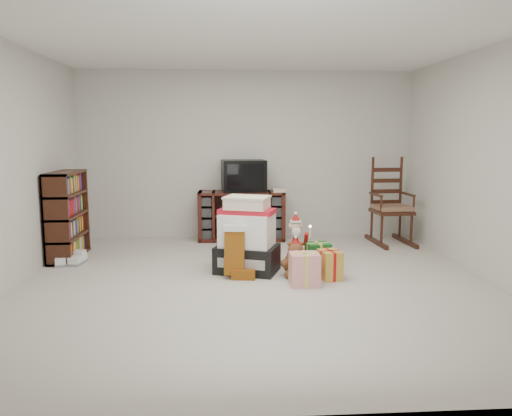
{
  "coord_description": "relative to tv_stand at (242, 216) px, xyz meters",
  "views": [
    {
      "loc": [
        -0.34,
        -5.07,
        1.56
      ],
      "look_at": [
        0.03,
        0.6,
        0.72
      ],
      "focal_mm": 35.0,
      "sensor_mm": 36.0,
      "label": 1
    }
  ],
  "objects": [
    {
      "name": "room",
      "position": [
        0.08,
        -2.24,
        0.89
      ],
      "size": [
        5.01,
        5.01,
        2.51
      ],
      "color": "beige",
      "rests_on": "ground"
    },
    {
      "name": "tv_stand",
      "position": [
        0.0,
        0.0,
        0.0
      ],
      "size": [
        1.28,
        0.48,
        0.73
      ],
      "rotation": [
        0.0,
        0.0,
        -0.02
      ],
      "color": "#411612",
      "rests_on": "floor"
    },
    {
      "name": "bookshelf",
      "position": [
        -2.24,
        -0.96,
        0.17
      ],
      "size": [
        0.3,
        0.9,
        1.1
      ],
      "color": "#3E1A11",
      "rests_on": "floor"
    },
    {
      "name": "rocking_chair",
      "position": [
        2.14,
        -0.34,
        0.08
      ],
      "size": [
        0.56,
        0.88,
        1.29
      ],
      "rotation": [
        0.0,
        0.0,
        0.06
      ],
      "color": "#3E1A11",
      "rests_on": "floor"
    },
    {
      "name": "gift_pile",
      "position": [
        -0.0,
        -1.76,
        0.01
      ],
      "size": [
        0.8,
        0.69,
        0.85
      ],
      "rotation": [
        0.0,
        0.0,
        -0.34
      ],
      "color": "black",
      "rests_on": "floor"
    },
    {
      "name": "red_suitcase",
      "position": [
        -0.14,
        -1.65,
        -0.13
      ],
      "size": [
        0.39,
        0.29,
        0.53
      ],
      "rotation": [
        0.0,
        0.0,
        -0.33
      ],
      "color": "maroon",
      "rests_on": "floor"
    },
    {
      "name": "stocking",
      "position": [
        -0.15,
        -2.02,
        -0.07
      ],
      "size": [
        0.29,
        0.15,
        0.6
      ],
      "primitive_type": null,
      "rotation": [
        0.0,
        0.0,
        -0.13
      ],
      "color": "#0C6E10",
      "rests_on": "floor"
    },
    {
      "name": "teddy_bear",
      "position": [
        0.52,
        -1.97,
        -0.19
      ],
      "size": [
        0.26,
        0.23,
        0.39
      ],
      "color": "brown",
      "rests_on": "floor"
    },
    {
      "name": "santa_figurine",
      "position": [
        0.58,
        -1.56,
        -0.12
      ],
      "size": [
        0.31,
        0.3,
        0.64
      ],
      "color": "#9D1410",
      "rests_on": "floor"
    },
    {
      "name": "mrs_claus_figurine",
      "position": [
        -0.19,
        -1.65,
        -0.12
      ],
      "size": [
        0.3,
        0.29,
        0.62
      ],
      "color": "#9D1410",
      "rests_on": "floor"
    },
    {
      "name": "sneaker_pair",
      "position": [
        -2.14,
        -1.3,
        -0.31
      ],
      "size": [
        0.39,
        0.33,
        0.11
      ],
      "rotation": [
        0.0,
        0.0,
        0.11
      ],
      "color": "white",
      "rests_on": "floor"
    },
    {
      "name": "gift_cluster",
      "position": [
        0.73,
        -2.01,
        -0.23
      ],
      "size": [
        0.58,
        0.9,
        0.27
      ],
      "color": "red",
      "rests_on": "floor"
    },
    {
      "name": "crt_television",
      "position": [
        0.03,
        0.02,
        0.59
      ],
      "size": [
        0.67,
        0.51,
        0.46
      ],
      "rotation": [
        0.0,
        0.0,
        0.09
      ],
      "color": "black",
      "rests_on": "tv_stand"
    }
  ]
}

